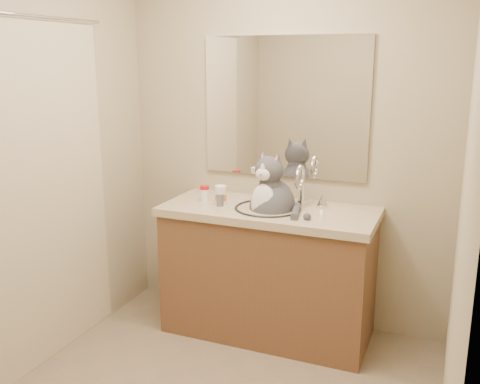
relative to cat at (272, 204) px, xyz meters
name	(u,v)px	position (x,y,z in m)	size (l,w,h in m)	color
room	(199,187)	(-0.02, -0.96, 0.32)	(2.22, 2.52, 2.42)	#7C6E56
vanity	(268,268)	(-0.02, 0.01, -0.43)	(1.34, 0.59, 1.12)	brown
mirror	(284,108)	(-0.02, 0.28, 0.57)	(1.10, 0.02, 0.90)	white
shower_curtain	(35,196)	(-1.07, -0.86, 0.15)	(0.02, 1.30, 1.93)	beige
cat	(272,204)	(0.00, 0.00, 0.00)	(0.40, 0.40, 0.58)	#434348
pill_bottle_redcap	(205,193)	(-0.46, 0.00, 0.03)	(0.07, 0.07, 0.10)	white
pill_bottle_orange	(221,196)	(-0.33, -0.05, 0.03)	(0.09, 0.09, 0.13)	white
grey_canister	(220,200)	(-0.32, -0.07, 0.01)	(0.05, 0.05, 0.08)	slate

